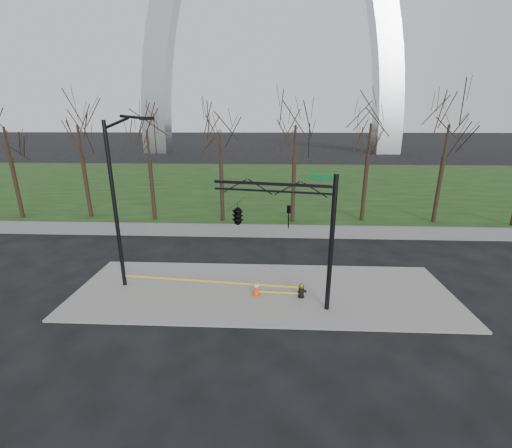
{
  "coord_description": "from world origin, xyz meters",
  "views": [
    {
      "loc": [
        0.32,
        -14.35,
        7.91
      ],
      "look_at": [
        -0.42,
        2.0,
        2.83
      ],
      "focal_mm": 23.15,
      "sensor_mm": 36.0,
      "label": 1
    }
  ],
  "objects_px": {
    "fire_hydrant": "(301,291)",
    "street_light": "(118,195)",
    "traffic_signal_mast": "(255,215)",
    "traffic_cone": "(256,288)"
  },
  "relations": [
    {
      "from": "traffic_cone",
      "to": "street_light",
      "type": "xyz_separation_m",
      "value": [
        -6.42,
        0.71,
        4.24
      ]
    },
    {
      "from": "street_light",
      "to": "fire_hydrant",
      "type": "bearing_deg",
      "value": 0.74
    },
    {
      "from": "traffic_cone",
      "to": "street_light",
      "type": "relative_size",
      "value": 0.09
    },
    {
      "from": "fire_hydrant",
      "to": "traffic_signal_mast",
      "type": "bearing_deg",
      "value": -172.08
    },
    {
      "from": "traffic_cone",
      "to": "street_light",
      "type": "height_order",
      "value": "street_light"
    },
    {
      "from": "fire_hydrant",
      "to": "traffic_cone",
      "type": "xyz_separation_m",
      "value": [
        -2.1,
        0.11,
        0.01
      ]
    },
    {
      "from": "fire_hydrant",
      "to": "street_light",
      "type": "distance_m",
      "value": 9.56
    },
    {
      "from": "street_light",
      "to": "traffic_signal_mast",
      "type": "relative_size",
      "value": 1.37
    },
    {
      "from": "fire_hydrant",
      "to": "traffic_cone",
      "type": "distance_m",
      "value": 2.11
    },
    {
      "from": "fire_hydrant",
      "to": "traffic_signal_mast",
      "type": "distance_m",
      "value": 4.29
    }
  ]
}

